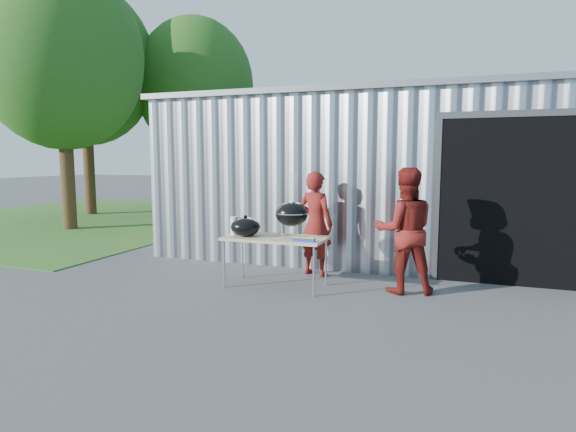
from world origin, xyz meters
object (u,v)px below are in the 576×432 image
at_px(folding_table, 275,240).
at_px(person_cook, 316,224).
at_px(person_bystander, 405,231).
at_px(kettle_grill, 292,209).

relative_size(folding_table, person_cook, 0.88).
height_order(person_cook, person_bystander, person_bystander).
distance_m(folding_table, person_bystander, 1.87).
distance_m(kettle_grill, person_bystander, 1.64).
bearing_deg(person_bystander, kettle_grill, -6.48).
bearing_deg(folding_table, person_cook, 68.72).
relative_size(person_cook, person_bystander, 0.95).
bearing_deg(kettle_grill, folding_table, -171.14).
height_order(kettle_grill, person_bystander, person_bystander).
xyz_separation_m(person_cook, person_bystander, (1.48, -0.56, 0.04)).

